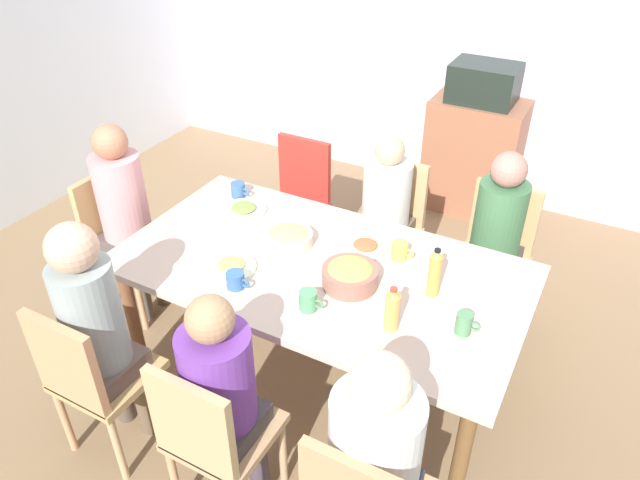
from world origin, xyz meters
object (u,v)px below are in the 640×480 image
object	(u,v)px
bottle_0	(392,310)
bottle_1	(435,273)
chair_2	(92,376)
bowl_0	(350,275)
plate_0	(231,266)
cup_2	(238,190)
person_6	(125,207)
plate_1	(365,247)
microwave	(484,83)
cup_3	(309,301)
cup_4	(236,280)
cup_0	(464,323)
person_1	(221,388)
chair_5	(495,251)
person_4	(385,207)
dining_table	(320,277)
chair_3	(297,197)
person_0	(376,453)
chair_6	(121,235)
chair_1	(212,435)
side_cabinet	(472,156)
person_5	(496,232)
bowl_1	(288,237)
plate_2	(244,209)
person_2	(96,324)
chair_4	(389,222)
cup_1	(400,251)

from	to	relation	value
bottle_0	bottle_1	size ratio (longest dim) A/B	0.87
chair_2	bowl_0	bearing A→B (deg)	44.45
plate_0	cup_2	bearing A→B (deg)	121.99
person_6	plate_1	distance (m)	1.45
bottle_0	microwave	distance (m)	2.51
cup_3	cup_4	distance (m)	0.38
cup_0	person_6	bearing A→B (deg)	176.28
person_1	person_6	xyz separation A→B (m)	(-1.29, 0.83, 0.04)
chair_5	cup_3	bearing A→B (deg)	-114.40
person_4	bottle_1	world-z (taller)	person_4
dining_table	chair_3	xyz separation A→B (m)	(-0.67, 0.92, -0.18)
person_0	chair_6	distance (m)	2.23
chair_1	side_cabinet	xyz separation A→B (m)	(0.16, 3.15, -0.06)
chair_2	person_4	xyz separation A→B (m)	(0.67, 1.74, 0.16)
person_5	person_6	world-z (taller)	person_6
bowl_1	cup_2	bearing A→B (deg)	150.52
chair_6	bottle_1	distance (m)	1.98
person_0	bottle_0	distance (m)	0.62
cup_0	chair_1	bearing A→B (deg)	-134.30
person_5	plate_2	size ratio (longest dim) A/B	4.61
person_1	side_cabinet	world-z (taller)	person_1
plate_2	side_cabinet	distance (m)	2.16
person_5	plate_0	distance (m)	1.48
chair_3	person_4	world-z (taller)	person_4
person_5	chair_3	bearing A→B (deg)	176.05
plate_1	bottle_1	distance (m)	0.47
plate_0	microwave	size ratio (longest dim) A/B	0.51
chair_5	chair_3	bearing A→B (deg)	180.00
person_2	plate_0	size ratio (longest dim) A/B	5.18
cup_0	bottle_0	size ratio (longest dim) A/B	0.49
plate_2	bowl_0	bearing A→B (deg)	-20.92
bowl_1	dining_table	bearing A→B (deg)	-19.85
cup_3	cup_4	size ratio (longest dim) A/B	0.96
person_6	cup_3	distance (m)	1.44
cup_0	chair_5	bearing A→B (deg)	95.12
cup_2	chair_1	bearing A→B (deg)	-60.00
person_4	plate_1	distance (m)	0.61
bowl_0	cup_4	bearing A→B (deg)	-149.61
dining_table	bowl_1	size ratio (longest dim) A/B	8.01
bottle_1	person_2	bearing A→B (deg)	-144.42
bottle_0	side_cabinet	bearing A→B (deg)	97.42
chair_4	bowl_1	xyz separation A→B (m)	(-0.23, -0.83, 0.30)
chair_1	chair_3	distance (m)	1.95
cup_1	chair_2	bearing A→B (deg)	-130.59
chair_2	chair_3	distance (m)	1.84
chair_6	cup_2	xyz separation A→B (m)	(0.64, 0.37, 0.30)
dining_table	chair_6	world-z (taller)	chair_6
dining_table	plate_0	xyz separation A→B (m)	(-0.37, -0.23, 0.09)
chair_2	person_4	size ratio (longest dim) A/B	0.80
chair_2	person_6	bearing A→B (deg)	124.21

